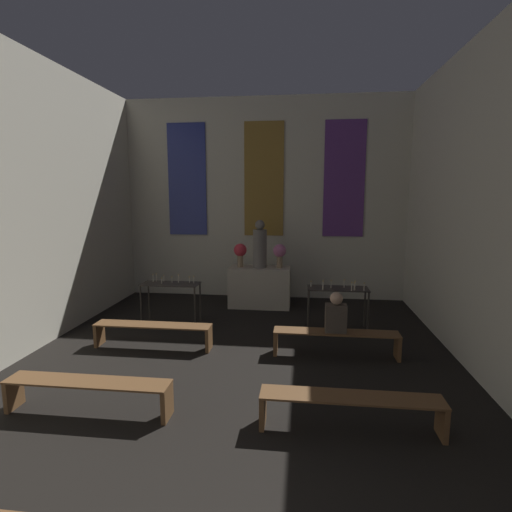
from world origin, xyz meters
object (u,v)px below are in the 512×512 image
Objects in this scene: flower_vase_left at (240,252)px; candle_rack_left at (171,289)px; flower_vase_right at (280,252)px; person_seated at (336,314)px; pew_second_left at (88,389)px; candle_rack_right at (338,294)px; pew_back_left at (153,330)px; pew_back_right at (336,338)px; statue at (260,246)px; altar at (260,287)px; pew_second_right at (351,405)px.

candle_rack_left is (-1.29, -1.50, -0.61)m from flower_vase_left.
person_seated is (1.14, -2.92, -0.62)m from flower_vase_right.
pew_second_left is at bearing -145.78° from person_seated.
candle_rack_right reaches higher than pew_back_left.
flower_vase_left is at bearing 126.02° from pew_back_right.
pew_back_right is (1.15, -2.92, -1.04)m from flower_vase_right.
statue is 0.55× the size of pew_back_right.
candle_rack_right is at bearing -40.33° from statue.
person_seated is at bearing -22.70° from candle_rack_left.
candle_rack_right is at bearing -33.68° from flower_vase_left.
candle_rack_right is (1.78, -1.51, -0.76)m from statue.
flower_vase_right is 2.78m from candle_rack_left.
pew_back_left is at bearing -84.62° from candle_rack_left.
altar is 1.21× the size of candle_rack_right.
flower_vase_right reaches higher than pew_back_left.
pew_second_left is (-1.15, -5.15, -1.04)m from flower_vase_left.
candle_rack_left is at bearing -139.77° from statue.
pew_back_left is (0.00, 2.22, 0.00)m from pew_second_left.
pew_second_right is at bearing -34.13° from pew_back_left.
person_seated reaches higher than pew_second_right.
person_seated is at bearing 0.00° from pew_back_left.
flower_vase_left is 0.27× the size of pew_back_left.
statue is 2.00× the size of flower_vase_right.
statue is 0.55× the size of pew_second_right.
pew_second_left is at bearing -107.67° from statue.
flower_vase_right is at bearing 130.54° from candle_rack_right.
flower_vase_right is at bearing 0.00° from flower_vase_left.
pew_back_left is 3.30m from person_seated.
altar is 5.40m from pew_second_left.
flower_vase_right is at bearing 53.98° from pew_back_left.
pew_second_right is at bearing -72.33° from statue.
candle_rack_right is at bearing -0.11° from candle_rack_left.
candle_rack_right is 3.72m from pew_back_left.
candle_rack_right reaches higher than pew_second_left.
candle_rack_left is at bearing -146.42° from flower_vase_right.
candle_rack_right is at bearing -40.33° from altar.
pew_second_left is 3.28m from pew_second_right.
pew_back_right is (2.13, -2.92, -1.04)m from flower_vase_left.
candle_rack_right is (1.29, -1.51, -0.61)m from flower_vase_right.
flower_vase_left is 3.66m from person_seated.
candle_rack_right is (3.55, -0.01, 0.00)m from candle_rack_left.
pew_second_right is at bearing -77.37° from flower_vase_right.
candle_rack_left is at bearing 157.36° from pew_back_right.
altar is at bearing 119.12° from person_seated.
person_seated reaches higher than candle_rack_left.
flower_vase_right reaches higher than altar.
altar is 1.28× the size of statue.
candle_rack_left is 1.78× the size of person_seated.
statue is at bearing 139.67° from candle_rack_right.
altar is 2.34m from candle_rack_left.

